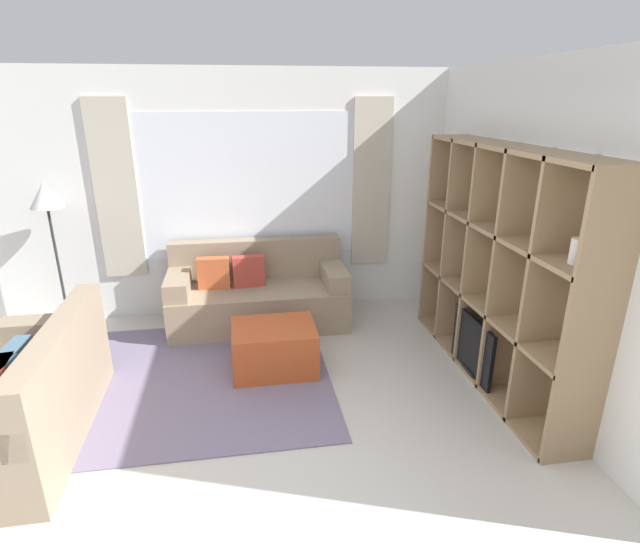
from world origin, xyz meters
name	(u,v)px	position (x,y,z in m)	size (l,w,h in m)	color
ground_plane	(276,517)	(0.00, 0.00, 0.00)	(16.00, 16.00, 0.00)	beige
wall_back	(249,195)	(0.00, 3.29, 1.36)	(5.68, 0.11, 2.70)	white
wall_right	(513,223)	(2.27, 1.63, 1.35)	(0.07, 4.45, 2.70)	white
area_rug	(188,379)	(-0.66, 1.70, 0.01)	(2.53, 2.22, 0.01)	slate
shelving_unit	(501,271)	(2.07, 1.38, 0.99)	(0.40, 2.46, 2.04)	silver
couch_main	(258,295)	(0.03, 2.83, 0.33)	(1.91, 0.84, 0.89)	gray
couch_side	(28,400)	(-1.70, 1.03, 0.34)	(0.84, 1.72, 0.89)	gray
ottoman	(274,348)	(0.13, 1.75, 0.22)	(0.76, 0.59, 0.44)	#B74C23
floor_lamp	(47,206)	(-2.02, 2.97, 1.37)	(0.32, 0.32, 1.61)	black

